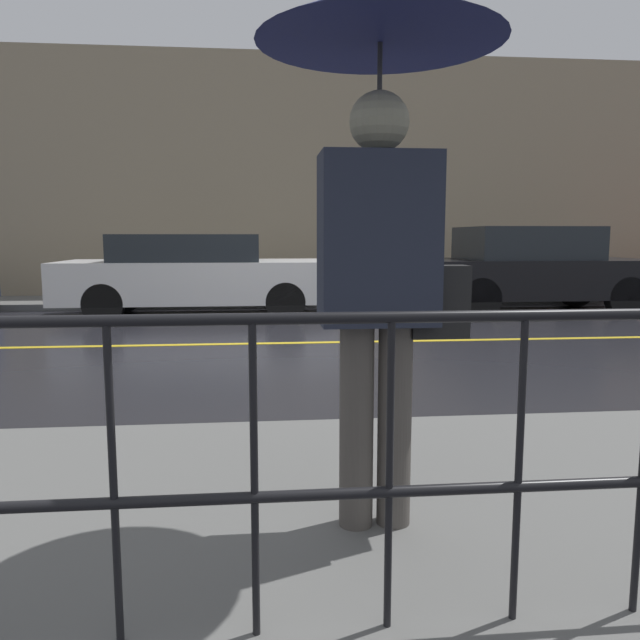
% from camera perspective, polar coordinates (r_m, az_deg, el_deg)
% --- Properties ---
extents(ground_plane, '(80.00, 80.00, 0.00)m').
position_cam_1_polar(ground_plane, '(8.05, -2.79, -2.13)').
color(ground_plane, black).
extents(sidewalk_near, '(28.00, 2.51, 0.13)m').
position_cam_1_polar(sidewalk_near, '(3.12, 2.19, -16.88)').
color(sidewalk_near, '#60605E').
rests_on(sidewalk_near, ground_plane).
extents(sidewalk_far, '(28.00, 1.81, 0.13)m').
position_cam_1_polar(sidewalk_far, '(12.75, -3.87, 1.77)').
color(sidewalk_far, '#60605E').
rests_on(sidewalk_far, ground_plane).
extents(lane_marking, '(25.20, 0.12, 0.01)m').
position_cam_1_polar(lane_marking, '(8.05, -2.79, -2.10)').
color(lane_marking, gold).
rests_on(lane_marking, ground_plane).
extents(building_storefront, '(28.00, 0.30, 5.21)m').
position_cam_1_polar(building_storefront, '(13.79, -4.12, 12.77)').
color(building_storefront, gray).
rests_on(building_storefront, ground_plane).
extents(railing_foreground, '(12.00, 0.04, 1.01)m').
position_cam_1_polar(railing_foreground, '(1.94, 6.42, -10.05)').
color(railing_foreground, black).
rests_on(railing_foreground, sidewalk_near).
extents(pedestrian, '(0.98, 0.98, 2.20)m').
position_cam_1_polar(pedestrian, '(2.60, 5.57, 17.23)').
color(pedestrian, '#4C4742').
rests_on(pedestrian, sidewalk_near).
extents(car_white, '(4.60, 1.84, 1.40)m').
position_cam_1_polar(car_white, '(10.87, -11.17, 4.14)').
color(car_white, silver).
rests_on(car_white, ground_plane).
extents(car_black, '(4.13, 1.91, 1.54)m').
position_cam_1_polar(car_black, '(11.86, 18.69, 4.43)').
color(car_black, black).
rests_on(car_black, ground_plane).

